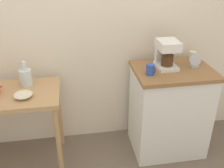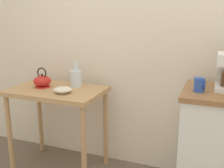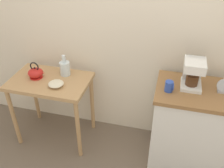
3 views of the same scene
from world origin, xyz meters
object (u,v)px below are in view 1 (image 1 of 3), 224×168
(glass_carafe_vase, at_px, (26,77))
(mug_small_cream, at_px, (193,56))
(coffee_maker, at_px, (167,52))
(table_clock, at_px, (195,61))
(mug_blue, at_px, (151,69))
(bowl_stoneware, at_px, (23,95))

(glass_carafe_vase, height_order, mug_small_cream, glass_carafe_vase)
(glass_carafe_vase, bearing_deg, coffee_maker, -3.19)
(coffee_maker, xyz_separation_m, table_clock, (0.26, -0.04, -0.09))
(coffee_maker, bearing_deg, table_clock, -9.41)
(coffee_maker, distance_m, mug_blue, 0.25)
(glass_carafe_vase, height_order, mug_blue, glass_carafe_vase)
(table_clock, bearing_deg, mug_small_cream, 70.59)
(mug_blue, distance_m, table_clock, 0.46)
(bowl_stoneware, height_order, mug_blue, mug_blue)
(mug_small_cream, relative_size, mug_blue, 0.89)
(glass_carafe_vase, distance_m, mug_blue, 1.11)
(bowl_stoneware, bearing_deg, mug_small_cream, 9.92)
(bowl_stoneware, xyz_separation_m, coffee_maker, (1.27, 0.16, 0.23))
(glass_carafe_vase, distance_m, coffee_maker, 1.29)
(glass_carafe_vase, height_order, table_clock, table_clock)
(coffee_maker, distance_m, table_clock, 0.28)
(glass_carafe_vase, xyz_separation_m, coffee_maker, (1.27, -0.07, 0.18))
(mug_blue, xyz_separation_m, table_clock, (0.45, 0.10, 0.01))
(table_clock, bearing_deg, coffee_maker, 170.59)
(coffee_maker, relative_size, mug_blue, 2.65)
(glass_carafe_vase, bearing_deg, bowl_stoneware, -90.09)
(mug_blue, bearing_deg, table_clock, 12.35)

